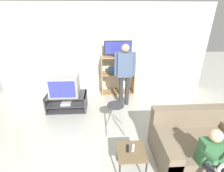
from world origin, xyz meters
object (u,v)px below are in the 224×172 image
object	(u,v)px
television_main	(64,85)
person_seated_child	(213,159)
media_shelf	(118,75)
remote_control_white	(133,148)
person_standing_adult	(124,70)
remote_control_black	(127,148)
folding_stool	(115,110)
tv_stand	(67,102)
snack_table	(131,154)
couch	(197,145)
television_flat	(118,49)

from	to	relation	value
television_main	person_seated_child	distance (m)	3.31
media_shelf	remote_control_white	xyz separation A→B (m)	(-0.01, -2.75, -0.17)
person_standing_adult	remote_control_black	bearing A→B (deg)	-95.47
folding_stool	person_seated_child	xyz separation A→B (m)	(1.18, -1.33, 0.07)
tv_stand	television_main	world-z (taller)	television_main
tv_stand	media_shelf	world-z (taller)	media_shelf
snack_table	couch	distance (m)	1.19
television_main	couch	bearing A→B (deg)	-34.25
person_standing_adult	person_seated_child	distance (m)	2.61
remote_control_black	person_standing_adult	bearing A→B (deg)	93.06
television_flat	couch	distance (m)	3.04
television_flat	snack_table	xyz separation A→B (m)	(-0.03, -2.79, -1.02)
tv_stand	remote_control_white	bearing A→B (deg)	-53.21
folding_stool	couch	world-z (taller)	couch
tv_stand	couch	world-z (taller)	couch
snack_table	couch	xyz separation A→B (m)	(1.17, 0.20, -0.08)
remote_control_black	person_seated_child	xyz separation A→B (m)	(1.06, -0.40, 0.17)
television_main	remote_control_black	bearing A→B (deg)	-54.97
folding_stool	person_seated_child	distance (m)	1.78
folding_stool	person_standing_adult	size ratio (longest dim) A/B	0.40
media_shelf	folding_stool	world-z (taller)	media_shelf
television_flat	folding_stool	distance (m)	2.03
media_shelf	snack_table	xyz separation A→B (m)	(-0.04, -2.80, -0.24)
snack_table	remote_control_white	xyz separation A→B (m)	(0.04, 0.05, 0.06)
media_shelf	television_flat	xyz separation A→B (m)	(-0.01, -0.01, 0.79)
remote_control_white	person_standing_adult	world-z (taller)	person_standing_adult
tv_stand	person_seated_child	xyz separation A→B (m)	(2.37, -2.27, 0.38)
folding_stool	couch	bearing A→B (deg)	-29.96
television_main	folding_stool	bearing A→B (deg)	-38.57
snack_table	couch	bearing A→B (deg)	9.57
tv_stand	couch	size ratio (longest dim) A/B	0.69
television_main	snack_table	xyz separation A→B (m)	(1.37, -1.93, -0.32)
television_main	remote_control_black	world-z (taller)	television_main
folding_stool	couch	distance (m)	1.57
television_flat	person_standing_adult	world-z (taller)	person_standing_adult
television_main	person_seated_child	world-z (taller)	person_seated_child
remote_control_black	person_seated_child	world-z (taller)	person_seated_child
tv_stand	folding_stool	size ratio (longest dim) A/B	1.51
tv_stand	folding_stool	world-z (taller)	folding_stool
person_seated_child	couch	bearing A→B (deg)	73.82
television_main	person_seated_child	xyz separation A→B (m)	(2.38, -2.29, -0.09)
tv_stand	couch	bearing A→B (deg)	-34.18
tv_stand	snack_table	xyz separation A→B (m)	(1.36, -1.92, 0.15)
person_standing_adult	remote_control_white	bearing A→B (deg)	-93.03
television_flat	folding_stool	world-z (taller)	television_flat
television_main	folding_stool	world-z (taller)	television_main
tv_stand	person_seated_child	bearing A→B (deg)	-43.80
folding_stool	couch	size ratio (longest dim) A/B	0.45
television_main	television_flat	world-z (taller)	television_flat
couch	remote_control_black	bearing A→B (deg)	-172.97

